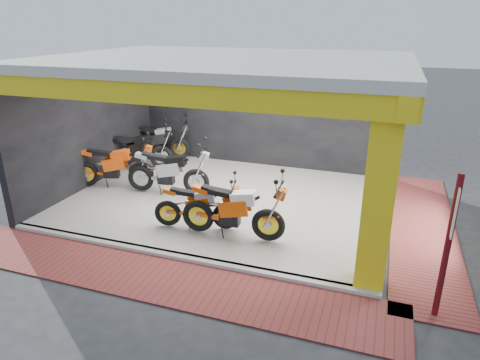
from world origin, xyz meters
name	(u,v)px	position (x,y,z in m)	size (l,w,h in m)	color
ground	(196,235)	(0.00, 0.00, 0.00)	(80.00, 80.00, 0.00)	#2D2D30
showroom_floor	(228,200)	(0.00, 2.00, 0.05)	(8.00, 6.00, 0.10)	silver
showroom_ceiling	(226,61)	(0.00, 2.00, 3.60)	(8.40, 6.40, 0.20)	beige
back_wall	(262,113)	(0.00, 5.10, 1.75)	(8.20, 0.20, 3.50)	black
left_wall	(90,125)	(-4.10, 2.00, 1.75)	(0.20, 6.20, 3.50)	black
corner_column	(379,197)	(3.75, -0.75, 1.75)	(0.50, 0.50, 3.50)	yellow
header_beam_front	(165,93)	(0.00, -1.00, 3.30)	(8.40, 0.30, 0.40)	yellow
header_beam_right	(405,82)	(4.00, 2.00, 3.30)	(0.30, 6.40, 0.40)	yellow
floor_kerb	(174,256)	(0.00, -1.02, 0.05)	(8.00, 0.20, 0.10)	silver
paver_front	(155,278)	(0.00, -1.80, 0.01)	(9.00, 1.40, 0.03)	maroon
paver_right	(423,228)	(4.80, 2.00, 0.01)	(1.40, 7.00, 0.03)	maroon
signpost	(448,242)	(4.83, -1.23, 1.35)	(0.10, 0.34, 2.46)	#5A0D13
moto_hero	(269,210)	(1.64, 0.09, 0.84)	(2.42, 0.89, 1.48)	#EA4F09
moto_row_a	(226,204)	(0.60, 0.31, 0.72)	(2.04, 0.75, 1.24)	#E85709
moto_row_b	(196,169)	(-0.85, 1.91, 0.83)	(2.40, 0.89, 1.47)	#9DA0A5
moto_row_c	(140,162)	(-2.58, 2.01, 0.82)	(2.35, 0.87, 1.44)	#FD510A
moto_row_d	(161,146)	(-2.81, 3.56, 0.83)	(2.38, 0.88, 1.46)	black
moto_row_e	(179,138)	(-2.71, 4.62, 0.82)	(2.34, 0.87, 1.43)	black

